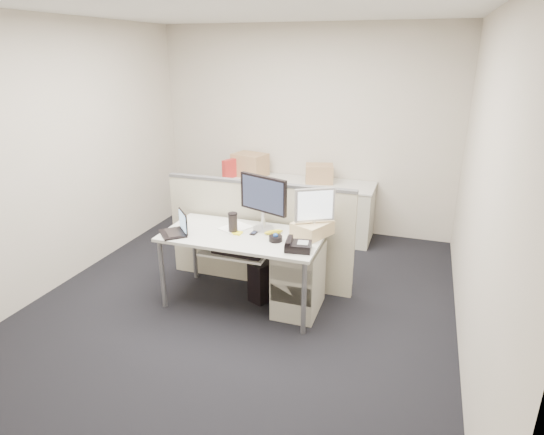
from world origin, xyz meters
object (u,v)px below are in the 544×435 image
(desk, at_px, (242,241))
(laptop, at_px, (172,224))
(monitor_main, at_px, (263,203))
(desk_phone, at_px, (298,246))

(desk, xyz_separation_m, laptop, (-0.62, -0.21, 0.17))
(monitor_main, bearing_deg, laptop, -132.59)
(monitor_main, distance_m, laptop, 0.88)
(laptop, bearing_deg, desk, 65.73)
(desk, bearing_deg, monitor_main, 50.19)
(monitor_main, relative_size, desk_phone, 2.42)
(monitor_main, height_order, laptop, monitor_main)
(monitor_main, bearing_deg, desk_phone, -18.00)
(monitor_main, xyz_separation_m, desk_phone, (0.45, -0.36, -0.23))
(laptop, height_order, desk_phone, laptop)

